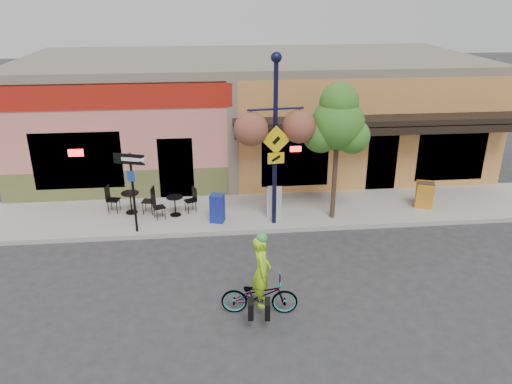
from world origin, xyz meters
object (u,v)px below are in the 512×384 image
newspaper_box_blue (217,208)px  bicycle (259,295)px  building (251,111)px  cyclist_rider (262,281)px  street_tree (336,152)px  one_way_sign (133,193)px  lamp_post (275,142)px  newspaper_box_grey (274,203)px

newspaper_box_blue → bicycle: bearing=-63.4°
building → bicycle: size_ratio=10.31×
cyclist_rider → street_tree: 5.66m
bicycle → street_tree: 5.80m
one_way_sign → street_tree: bearing=21.6°
lamp_post → newspaper_box_blue: lamp_post is taller
lamp_post → one_way_sign: bearing=176.7°
building → newspaper_box_blue: bearing=-104.7°
cyclist_rider → one_way_sign: bearing=44.6°
lamp_post → one_way_sign: size_ratio=2.11×
one_way_sign → street_tree: street_tree is taller
cyclist_rider → one_way_sign: size_ratio=0.69×
bicycle → cyclist_rider: size_ratio=1.03×
building → cyclist_rider: bearing=-94.0°
bicycle → lamp_post: size_ratio=0.34×
newspaper_box_grey → street_tree: street_tree is taller
bicycle → cyclist_rider: cyclist_rider is taller
lamp_post → one_way_sign: lamp_post is taller
cyclist_rider → newspaper_box_grey: cyclist_rider is taller
cyclist_rider → newspaper_box_blue: 4.79m
newspaper_box_grey → building: bearing=100.5°
one_way_sign → newspaper_box_grey: 4.42m
cyclist_rider → newspaper_box_grey: 4.99m
cyclist_rider → newspaper_box_blue: size_ratio=1.86×
bicycle → newspaper_box_blue: size_ratio=1.92×
lamp_post → street_tree: size_ratio=1.20×
street_tree → newspaper_box_blue: bearing=179.4°
one_way_sign → newspaper_box_grey: bearing=26.2°
newspaper_box_grey → street_tree: bearing=1.7°
newspaper_box_blue → street_tree: size_ratio=0.21×
building → newspaper_box_blue: 6.71m
bicycle → newspaper_box_grey: newspaper_box_grey is taller
lamp_post → one_way_sign: 4.46m
street_tree → building: bearing=108.0°
cyclist_rider → one_way_sign: one_way_sign is taller
bicycle → street_tree: street_tree is taller
one_way_sign → newspaper_box_grey: one_way_sign is taller
building → bicycle: bearing=-94.3°
building → street_tree: size_ratio=4.14×
lamp_post → newspaper_box_grey: 2.19m
building → street_tree: 6.66m
one_way_sign → bicycle: bearing=-34.4°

